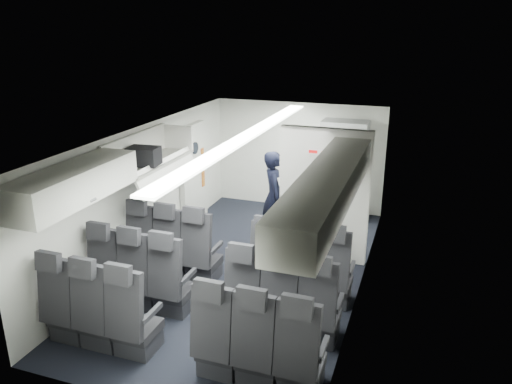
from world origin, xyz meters
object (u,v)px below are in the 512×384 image
Objects in this scene: seat_row_front at (234,262)px; boarding_door at (193,174)px; seat_row_rear at (174,332)px; carry_on_bag at (144,156)px; galley_unit at (343,170)px; seat_row_mid at (208,293)px; flight_attendant at (274,196)px.

seat_row_front is 2.71m from boarding_door.
boarding_door reaches higher than seat_row_front.
boarding_door reaches higher than seat_row_rear.
galley_unit is at bearing 47.93° from carry_on_bag.
carry_on_bag is (-1.37, 0.03, 1.42)m from seat_row_front.
seat_row_front is at bearing 90.00° from seat_row_mid.
seat_row_rear is at bearing -90.00° from seat_row_front.
galley_unit reaches higher than boarding_door.
boarding_door is (-1.64, 2.09, 0.55)m from seat_row_front.
galley_unit is 2.84m from boarding_door.
carry_on_bag is (-1.37, 1.83, 1.42)m from seat_row_rear.
seat_row_front is 1.00× the size of seat_row_mid.
seat_row_front is 1.79× the size of boarding_door.
seat_row_rear is (0.00, -0.90, 0.00)m from seat_row_mid.
galley_unit is at bearing 24.28° from boarding_door.
seat_row_rear is 5.17m from galley_unit.
seat_row_front is at bearing 90.00° from seat_row_rear.
seat_row_mid is 4.30m from galley_unit.
carry_on_bag reaches higher than galley_unit.
carry_on_bag is (-1.39, -1.81, 1.04)m from flight_attendant.
seat_row_front is at bearing -51.84° from boarding_door.
seat_row_front is at bearing -7.55° from carry_on_bag.
flight_attendant reaches higher than seat_row_rear.
flight_attendant reaches higher than seat_row_mid.
seat_row_front is 3.43m from galley_unit.
seat_row_rear is at bearing 156.98° from flight_attendant.
seat_row_mid is 7.69× the size of carry_on_bag.
seat_row_mid is 1.75× the size of galley_unit.
seat_row_mid is 2.19m from carry_on_bag.
boarding_door is 2.25m from carry_on_bag.
seat_row_front is 1.00× the size of seat_row_rear.
flight_attendant is at bearing -8.54° from boarding_door.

